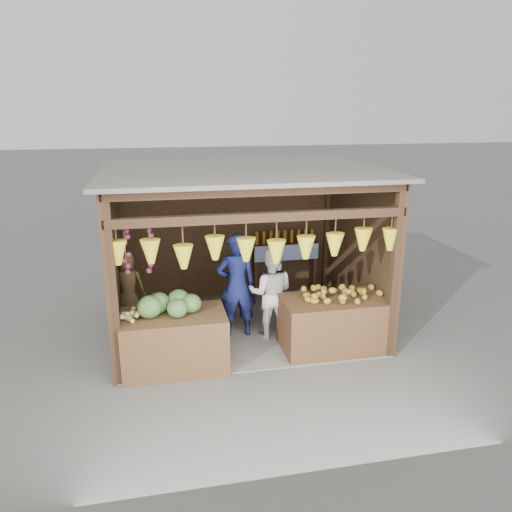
{
  "coord_description": "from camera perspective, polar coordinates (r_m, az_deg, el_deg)",
  "views": [
    {
      "loc": [
        -1.36,
        -7.62,
        3.57
      ],
      "look_at": [
        0.2,
        -0.1,
        1.27
      ],
      "focal_mm": 35.0,
      "sensor_mm": 36.0,
      "label": 1
    }
  ],
  "objects": [
    {
      "name": "ground",
      "position": [
        8.52,
        -1.45,
        -8.09
      ],
      "size": [
        80.0,
        80.0,
        0.0
      ],
      "primitive_type": "plane",
      "color": "#514F49",
      "rests_on": "ground"
    },
    {
      "name": "stall_structure",
      "position": [
        7.92,
        -1.72,
        2.76
      ],
      "size": [
        4.3,
        3.3,
        2.66
      ],
      "color": "slate",
      "rests_on": "ground"
    },
    {
      "name": "back_shelf",
      "position": [
        9.61,
        3.3,
        0.35
      ],
      "size": [
        1.25,
        0.32,
        1.32
      ],
      "color": "#382314",
      "rests_on": "ground"
    },
    {
      "name": "counter_left",
      "position": [
        7.2,
        -9.28,
        -9.59
      ],
      "size": [
        1.45,
        0.85,
        0.82
      ],
      "primitive_type": "cube",
      "color": "#4F311A",
      "rests_on": "ground"
    },
    {
      "name": "counter_right",
      "position": [
        7.73,
        9.02,
        -7.68
      ],
      "size": [
        1.62,
        0.85,
        0.82
      ],
      "primitive_type": "cube",
      "color": "#4D2D19",
      "rests_on": "ground"
    },
    {
      "name": "stool",
      "position": [
        8.5,
        -14.09,
        -7.64
      ],
      "size": [
        0.3,
        0.3,
        0.28
      ],
      "primitive_type": "cube",
      "color": "black",
      "rests_on": "ground"
    },
    {
      "name": "man_standing",
      "position": [
        7.89,
        -2.23,
        -3.42
      ],
      "size": [
        0.63,
        0.42,
        1.72
      ],
      "primitive_type": "imported",
      "rotation": [
        0.0,
        0.0,
        3.16
      ],
      "color": "#141B4D",
      "rests_on": "ground"
    },
    {
      "name": "woman_standing",
      "position": [
        7.9,
        1.72,
        -4.23
      ],
      "size": [
        0.86,
        0.75,
        1.5
      ],
      "primitive_type": "imported",
      "rotation": [
        0.0,
        0.0,
        2.86
      ],
      "color": "silver",
      "rests_on": "ground"
    },
    {
      "name": "vendor_seated",
      "position": [
        8.25,
        -14.43,
        -3.26
      ],
      "size": [
        0.62,
        0.5,
        1.1
      ],
      "primitive_type": "imported",
      "rotation": [
        0.0,
        0.0,
        2.82
      ],
      "color": "#503E20",
      "rests_on": "stool"
    },
    {
      "name": "melon_pile",
      "position": [
        7.0,
        -9.69,
        -5.3
      ],
      "size": [
        1.0,
        0.5,
        0.32
      ],
      "primitive_type": null,
      "color": "#1B4D14",
      "rests_on": "counter_left"
    },
    {
      "name": "tanfruit_pile",
      "position": [
        6.98,
        -14.18,
        -6.51
      ],
      "size": [
        0.34,
        0.4,
        0.13
      ],
      "primitive_type": null,
      "color": "tan",
      "rests_on": "counter_left"
    },
    {
      "name": "mango_pile",
      "position": [
        7.55,
        10.03,
        -4.04
      ],
      "size": [
        1.4,
        0.64,
        0.22
      ],
      "primitive_type": null,
      "color": "#C17719",
      "rests_on": "counter_right"
    }
  ]
}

